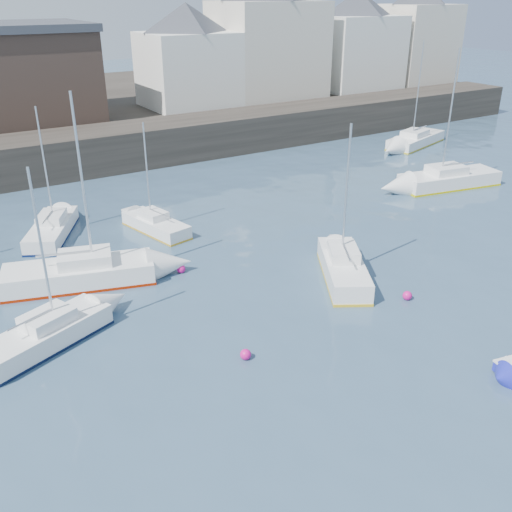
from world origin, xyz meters
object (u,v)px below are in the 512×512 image
sailboat_c (343,268)px  buoy_mid (407,299)px  sailboat_d (449,179)px  sailboat_g (416,140)px  sailboat_f (156,224)px  buoy_near (246,359)px  sailboat_a (45,335)px  sailboat_b (80,273)px  sailboat_h (52,228)px  buoy_far (181,272)px

sailboat_c → buoy_mid: 3.41m
sailboat_d → sailboat_g: size_ratio=1.05×
sailboat_g → buoy_mid: 29.36m
sailboat_f → buoy_near: sailboat_f is taller
buoy_mid → buoy_near: bearing=-179.5°
sailboat_a → sailboat_g: 39.24m
sailboat_d → sailboat_b: bearing=-177.8°
sailboat_g → buoy_mid: size_ratio=21.02×
sailboat_a → sailboat_h: (3.02, 11.13, -0.03)m
sailboat_a → sailboat_d: (29.18, 5.48, 0.07)m
buoy_near → buoy_far: buoy_far is taller
sailboat_d → buoy_mid: sailboat_d is taller
sailboat_h → buoy_mid: sailboat_h is taller
sailboat_a → buoy_near: 7.90m
sailboat_d → buoy_mid: (-14.45, -10.28, -0.57)m
buoy_near → buoy_mid: same height
buoy_far → sailboat_d: bearing=6.3°
sailboat_f → sailboat_a: bearing=-133.6°
sailboat_a → buoy_far: (7.23, 3.07, -0.50)m
sailboat_h → sailboat_g: bearing=7.2°
sailboat_b → sailboat_c: bearing=-29.1°
sailboat_c → sailboat_g: 28.16m
sailboat_b → sailboat_g: bearing=18.0°
sailboat_a → sailboat_c: sailboat_c is taller
sailboat_b → sailboat_h: bearing=87.2°
sailboat_d → sailboat_f: bearing=171.3°
buoy_near → sailboat_d: bearing=24.3°
sailboat_a → sailboat_f: size_ratio=1.14×
sailboat_g → sailboat_b: bearing=-162.0°
buoy_near → sailboat_g: bearing=34.0°
sailboat_d → buoy_near: sailboat_d is taller
sailboat_a → buoy_near: sailboat_a is taller
sailboat_b → sailboat_d: bearing=2.2°
sailboat_h → buoy_far: (4.22, -8.06, -0.47)m
buoy_far → buoy_mid: bearing=-46.4°
sailboat_c → buoy_far: bearing=143.7°
sailboat_d → buoy_far: bearing=-173.7°
sailboat_d → buoy_far: size_ratio=21.65×
buoy_near → sailboat_h: bearing=101.2°
sailboat_f → sailboat_g: size_ratio=0.70×
sailboat_g → buoy_near: size_ratio=21.05×
sailboat_d → buoy_mid: 17.74m
sailboat_c → sailboat_g: (22.50, 16.93, -0.06)m
sailboat_b → sailboat_f: sailboat_b is taller
sailboat_g → buoy_far: bearing=-157.0°
buoy_mid → sailboat_a: bearing=162.0°
sailboat_a → sailboat_g: bearing=23.0°
sailboat_d → sailboat_a: bearing=-169.4°
sailboat_b → sailboat_d: size_ratio=0.95×
sailboat_d → sailboat_h: (-26.17, 5.65, -0.10)m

